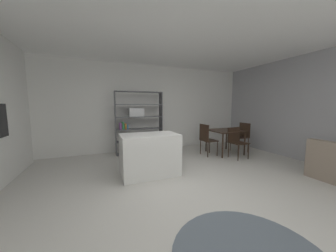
{
  "coord_description": "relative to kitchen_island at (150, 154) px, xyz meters",
  "views": [
    {
      "loc": [
        -1.4,
        -2.79,
        1.48
      ],
      "look_at": [
        0.04,
        0.87,
        1.04
      ],
      "focal_mm": 18.76,
      "sensor_mm": 36.0,
      "label": 1
    }
  ],
  "objects": [
    {
      "name": "dining_chair_island_side",
      "position": [
        1.99,
        0.8,
        0.12
      ],
      "size": [
        0.42,
        0.45,
        0.95
      ],
      "rotation": [
        0.0,
        0.0,
        1.61
      ],
      "color": "black",
      "rests_on": "ground_plane"
    },
    {
      "name": "open_bookshelf",
      "position": [
        0.13,
        1.84,
        0.6
      ],
      "size": [
        1.46,
        0.31,
        1.93
      ],
      "color": "#4C4C51",
      "rests_on": "ground_plane"
    },
    {
      "name": "dining_chair_window_side",
      "position": [
        3.36,
        0.8,
        0.12
      ],
      "size": [
        0.44,
        0.45,
        0.94
      ],
      "rotation": [
        0.0,
        0.0,
        -1.59
      ],
      "color": "black",
      "rests_on": "ground_plane"
    },
    {
      "name": "dining_table",
      "position": [
        2.67,
        0.8,
        0.22
      ],
      "size": [
        0.94,
        0.94,
        0.74
      ],
      "color": "black",
      "rests_on": "ground_plane"
    },
    {
      "name": "dining_chair_near",
      "position": [
        2.67,
        0.3,
        0.08
      ],
      "size": [
        0.46,
        0.45,
        0.87
      ],
      "rotation": [
        0.0,
        0.0,
        0.05
      ],
      "color": "black",
      "rests_on": "ground_plane"
    },
    {
      "name": "ceiling_slab",
      "position": [
        0.41,
        -0.81,
        2.43
      ],
      "size": [
        7.51,
        6.1,
        0.06
      ],
      "color": "white",
      "rests_on": "ground_plane"
    },
    {
      "name": "kitchen_island",
      "position": [
        0.0,
        0.0,
        0.0
      ],
      "size": [
        1.21,
        0.75,
        0.89
      ],
      "primitive_type": "cube",
      "color": "silver",
      "rests_on": "ground_plane"
    },
    {
      "name": "back_partition",
      "position": [
        0.41,
        2.21,
        0.98
      ],
      "size": [
        7.51,
        0.06,
        2.84
      ],
      "primitive_type": "cube",
      "color": "silver",
      "rests_on": "ground_plane"
    },
    {
      "name": "right_partition_gray",
      "position": [
        4.14,
        -0.81,
        0.98
      ],
      "size": [
        0.06,
        6.1,
        2.84
      ],
      "primitive_type": "cube",
      "color": "#9E9EA3",
      "rests_on": "ground_plane"
    },
    {
      "name": "ground_plane",
      "position": [
        0.41,
        -0.81,
        -0.44
      ],
      "size": [
        10.34,
        10.34,
        0.0
      ],
      "primitive_type": "plane",
      "color": "beige"
    }
  ]
}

